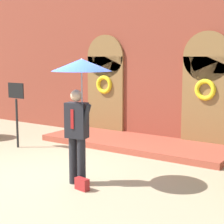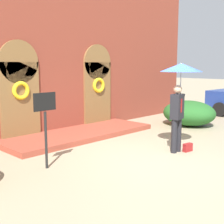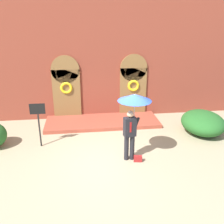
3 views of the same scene
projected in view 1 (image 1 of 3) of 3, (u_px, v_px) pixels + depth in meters
ground_plane at (59, 176)px, 7.61m from camera, size 80.00×80.00×0.00m
building_facade at (156, 47)px, 10.62m from camera, size 14.00×2.30×5.60m
person_with_umbrella at (80, 84)px, 6.77m from camera, size 1.10×1.10×2.36m
handbag at (82, 184)px, 6.77m from camera, size 0.30×0.16×0.22m
sign_post at (16, 104)px, 9.81m from camera, size 0.56×0.06×1.72m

